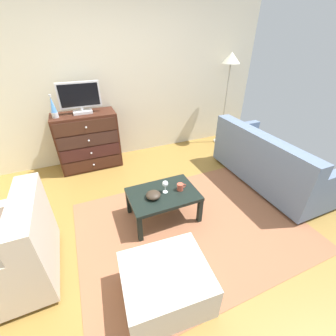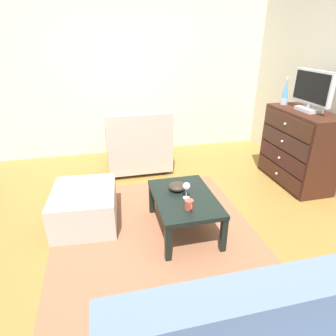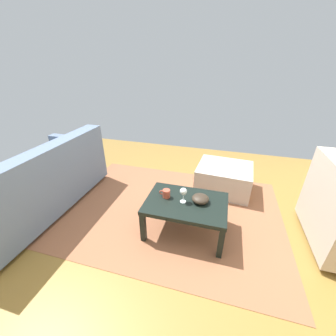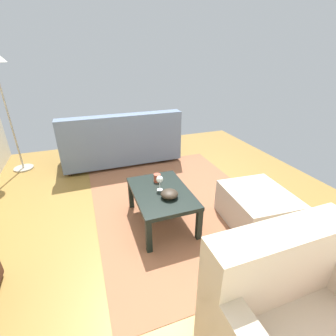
# 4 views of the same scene
# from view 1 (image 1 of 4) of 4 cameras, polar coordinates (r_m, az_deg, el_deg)

# --- Properties ---
(ground_plane) EXTENTS (5.21, 4.57, 0.05)m
(ground_plane) POSITION_cam_1_polar(r_m,az_deg,el_deg) (2.81, 0.58, -13.58)
(ground_plane) COLOR olive
(wall_accent_rear) EXTENTS (5.21, 0.12, 2.69)m
(wall_accent_rear) POSITION_cam_1_polar(r_m,az_deg,el_deg) (3.99, -12.08, 22.02)
(wall_accent_rear) COLOR beige
(wall_accent_rear) RESTS_ON ground_plane
(area_rug) EXTENTS (2.60, 1.90, 0.01)m
(area_rug) POSITION_cam_1_polar(r_m,az_deg,el_deg) (2.73, 6.30, -14.65)
(area_rug) COLOR brown
(area_rug) RESTS_ON ground_plane
(dresser) EXTENTS (0.96, 0.49, 0.92)m
(dresser) POSITION_cam_1_polar(r_m,az_deg,el_deg) (3.85, -19.98, 6.62)
(dresser) COLOR #3B1C12
(dresser) RESTS_ON ground_plane
(tv) EXTENTS (0.60, 0.18, 0.46)m
(tv) POSITION_cam_1_polar(r_m,az_deg,el_deg) (3.66, -21.96, 16.69)
(tv) COLOR silver
(tv) RESTS_ON dresser
(lava_lamp) EXTENTS (0.09, 0.09, 0.33)m
(lava_lamp) POSITION_cam_1_polar(r_m,az_deg,el_deg) (3.63, -27.72, 13.72)
(lava_lamp) COLOR #B7B7BC
(lava_lamp) RESTS_ON dresser
(coffee_table) EXTENTS (0.80, 0.55, 0.37)m
(coffee_table) POSITION_cam_1_polar(r_m,az_deg,el_deg) (2.62, -1.28, -7.36)
(coffee_table) COLOR black
(coffee_table) RESTS_ON ground_plane
(wine_glass) EXTENTS (0.07, 0.07, 0.16)m
(wine_glass) POSITION_cam_1_polar(r_m,az_deg,el_deg) (2.53, -0.74, -4.19)
(wine_glass) COLOR silver
(wine_glass) RESTS_ON coffee_table
(mug) EXTENTS (0.11, 0.08, 0.08)m
(mug) POSITION_cam_1_polar(r_m,az_deg,el_deg) (2.62, 3.24, -4.92)
(mug) COLOR #B04633
(mug) RESTS_ON coffee_table
(bowl_decorative) EXTENTS (0.17, 0.17, 0.08)m
(bowl_decorative) POSITION_cam_1_polar(r_m,az_deg,el_deg) (2.50, -3.85, -7.02)
(bowl_decorative) COLOR #30261D
(bowl_decorative) RESTS_ON coffee_table
(couch_large) EXTENTS (0.85, 1.80, 0.82)m
(couch_large) POSITION_cam_1_polar(r_m,az_deg,el_deg) (3.60, 24.87, 1.26)
(couch_large) COLOR #332319
(couch_large) RESTS_ON ground_plane
(armchair) EXTENTS (0.80, 0.84, 0.85)m
(armchair) POSITION_cam_1_polar(r_m,az_deg,el_deg) (2.47, -36.33, -17.41)
(armchair) COLOR #332319
(armchair) RESTS_ON ground_plane
(ottoman) EXTENTS (0.74, 0.65, 0.36)m
(ottoman) POSITION_cam_1_polar(r_m,az_deg,el_deg) (2.08, -0.56, -27.88)
(ottoman) COLOR #B8ADA1
(ottoman) RESTS_ON ground_plane
(standing_lamp) EXTENTS (0.32, 0.32, 1.69)m
(standing_lamp) POSITION_cam_1_polar(r_m,az_deg,el_deg) (4.44, 15.86, 23.89)
(standing_lamp) COLOR #A59E8C
(standing_lamp) RESTS_ON ground_plane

